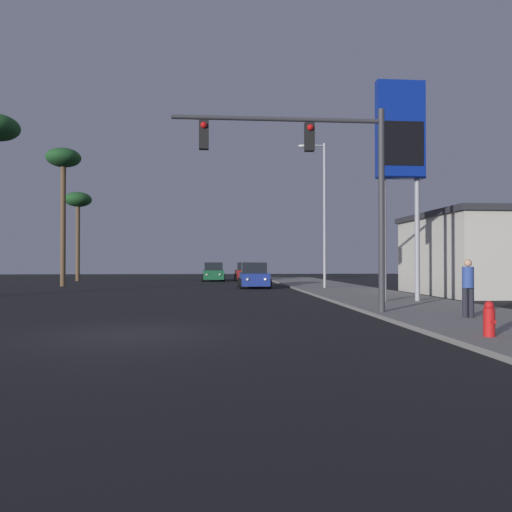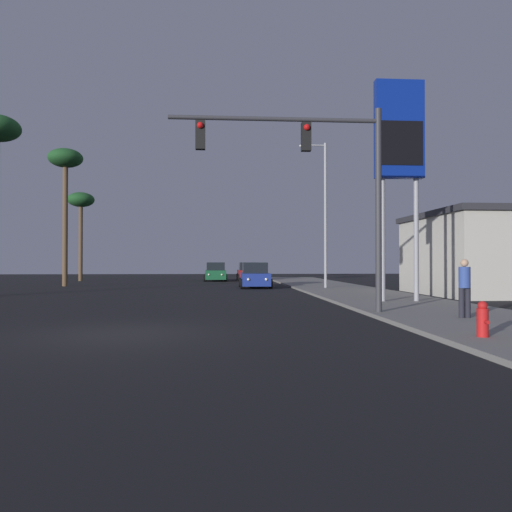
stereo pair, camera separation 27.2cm
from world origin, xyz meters
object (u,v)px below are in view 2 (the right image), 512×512
(traffic_light_mast, at_px, (320,168))
(pedestrian_on_sidewalk, at_px, (465,286))
(fire_hydrant, at_px, (483,319))
(gas_station_sign, at_px, (399,142))
(car_blue, at_px, (255,276))
(street_lamp, at_px, (323,207))
(palm_tree_mid, at_px, (65,167))
(car_green, at_px, (216,273))
(palm_tree_far, at_px, (81,204))
(car_red, at_px, (248,272))

(traffic_light_mast, relative_size, pedestrian_on_sidewalk, 4.05)
(traffic_light_mast, xyz_separation_m, fire_hydrant, (2.42, -5.36, -4.21))
(gas_station_sign, bearing_deg, fire_hydrant, -100.11)
(car_blue, height_order, traffic_light_mast, traffic_light_mast)
(street_lamp, bearing_deg, fire_hydrant, -92.25)
(gas_station_sign, height_order, pedestrian_on_sidewalk, gas_station_sign)
(palm_tree_mid, bearing_deg, pedestrian_on_sidewalk, -51.22)
(car_green, relative_size, traffic_light_mast, 0.64)
(palm_tree_mid, bearing_deg, traffic_light_mast, -55.40)
(gas_station_sign, bearing_deg, palm_tree_far, 127.20)
(car_red, height_order, traffic_light_mast, traffic_light_mast)
(car_red, relative_size, palm_tree_far, 0.54)
(gas_station_sign, xyz_separation_m, fire_hydrant, (-1.71, -9.58, -6.13))
(car_red, relative_size, car_green, 1.00)
(car_red, distance_m, palm_tree_far, 16.39)
(palm_tree_mid, height_order, palm_tree_far, palm_tree_mid)
(street_lamp, bearing_deg, palm_tree_far, 140.80)
(car_red, height_order, palm_tree_mid, palm_tree_mid)
(car_green, height_order, car_blue, same)
(street_lamp, distance_m, pedestrian_on_sidewalk, 17.30)
(car_green, xyz_separation_m, fire_hydrant, (6.03, -35.04, -0.27))
(car_red, relative_size, car_blue, 1.00)
(car_blue, distance_m, palm_tree_far, 20.73)
(street_lamp, xyz_separation_m, palm_tree_mid, (-17.35, 5.52, 3.36))
(car_red, distance_m, car_green, 2.97)
(palm_tree_far, bearing_deg, car_blue, -40.92)
(street_lamp, bearing_deg, traffic_light_mast, -102.13)
(car_blue, xyz_separation_m, traffic_light_mast, (0.87, -17.54, 3.94))
(gas_station_sign, distance_m, palm_tree_mid, 24.53)
(traffic_light_mast, relative_size, fire_hydrant, 8.90)
(gas_station_sign, distance_m, pedestrian_on_sidewalk, 8.24)
(fire_hydrant, bearing_deg, gas_station_sign, 79.89)
(car_blue, relative_size, street_lamp, 0.48)
(street_lamp, bearing_deg, car_red, 104.51)
(car_red, bearing_deg, car_green, 3.45)
(car_green, height_order, fire_hydrant, car_green)
(traffic_light_mast, height_order, pedestrian_on_sidewalk, traffic_light_mast)
(car_red, height_order, fire_hydrant, car_red)
(car_green, xyz_separation_m, car_blue, (2.74, -12.15, 0.00))
(car_red, relative_size, street_lamp, 0.48)
(car_green, bearing_deg, traffic_light_mast, 96.02)
(street_lamp, height_order, fire_hydrant, street_lamp)
(car_blue, bearing_deg, palm_tree_mid, -11.91)
(fire_hydrant, xyz_separation_m, pedestrian_on_sidewalk, (1.38, 3.52, 0.55))
(pedestrian_on_sidewalk, xyz_separation_m, palm_tree_far, (-19.61, 32.33, 5.92))
(car_blue, relative_size, palm_tree_mid, 0.44)
(car_green, relative_size, fire_hydrant, 5.69)
(car_red, height_order, gas_station_sign, gas_station_sign)
(car_blue, xyz_separation_m, fire_hydrant, (3.29, -22.90, -0.27))
(fire_hydrant, relative_size, palm_tree_far, 0.09)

